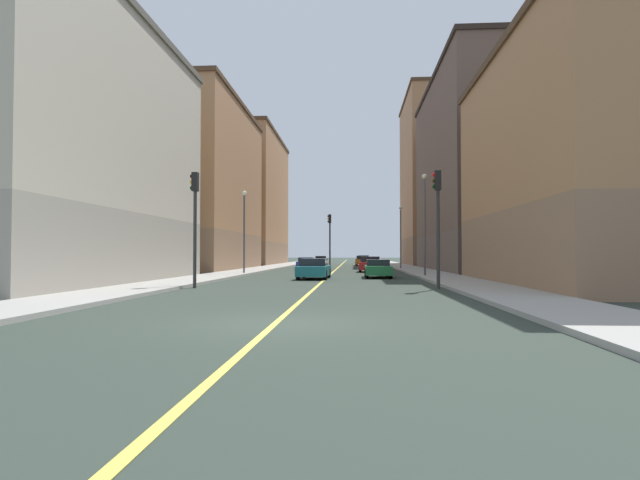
# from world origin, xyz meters

# --- Properties ---
(ground_plane) EXTENTS (400.00, 400.00, 0.00)m
(ground_plane) POSITION_xyz_m (0.00, 0.00, 0.00)
(ground_plane) COLOR #2C372F
(ground_plane) RESTS_ON ground
(sidewalk_left) EXTENTS (3.21, 168.00, 0.15)m
(sidewalk_left) POSITION_xyz_m (7.71, 49.00, 0.07)
(sidewalk_left) COLOR #9E9B93
(sidewalk_left) RESTS_ON ground
(sidewalk_right) EXTENTS (3.21, 168.00, 0.15)m
(sidewalk_right) POSITION_xyz_m (-7.71, 49.00, 0.07)
(sidewalk_right) COLOR #9E9B93
(sidewalk_right) RESTS_ON ground
(lane_center_stripe) EXTENTS (0.16, 154.00, 0.01)m
(lane_center_stripe) POSITION_xyz_m (0.00, 49.00, 0.01)
(lane_center_stripe) COLOR #E5D14C
(lane_center_stripe) RESTS_ON ground
(building_left_near) EXTENTS (11.93, 18.68, 12.45)m
(building_left_near) POSITION_xyz_m (15.13, 15.15, 6.24)
(building_left_near) COLOR #8F6B4F
(building_left_near) RESTS_ON ground
(building_left_mid) EXTENTS (11.93, 24.45, 18.32)m
(building_left_mid) POSITION_xyz_m (15.13, 37.69, 9.17)
(building_left_mid) COLOR brown
(building_left_mid) RESTS_ON ground
(building_left_far) EXTENTS (11.93, 18.04, 24.12)m
(building_left_far) POSITION_xyz_m (15.13, 62.53, 12.07)
(building_left_far) COLOR #8F6B4F
(building_left_far) RESTS_ON ground
(building_right_corner) EXTENTS (11.93, 20.89, 14.48)m
(building_right_corner) POSITION_xyz_m (-15.13, 14.41, 7.25)
(building_right_corner) COLOR #9D9688
(building_right_corner) RESTS_ON ground
(building_right_midblock) EXTENTS (11.93, 21.38, 16.77)m
(building_right_midblock) POSITION_xyz_m (-15.13, 39.03, 8.39)
(building_right_midblock) COLOR #8F6B4F
(building_right_midblock) RESTS_ON ground
(building_right_distant) EXTENTS (11.93, 22.90, 19.21)m
(building_right_distant) POSITION_xyz_m (-15.13, 63.91, 9.61)
(building_right_distant) COLOR #8F6B4F
(building_right_distant) RESTS_ON ground
(traffic_light_left_near) EXTENTS (0.40, 0.32, 5.47)m
(traffic_light_left_near) POSITION_xyz_m (5.69, 12.04, 3.57)
(traffic_light_left_near) COLOR #2D2D2D
(traffic_light_left_near) RESTS_ON ground
(traffic_light_right_near) EXTENTS (0.40, 0.32, 5.50)m
(traffic_light_right_near) POSITION_xyz_m (-5.73, 12.04, 3.60)
(traffic_light_right_near) COLOR #2D2D2D
(traffic_light_right_near) RESTS_ON ground
(traffic_light_median_far) EXTENTS (0.40, 0.32, 5.70)m
(traffic_light_median_far) POSITION_xyz_m (-0.64, 41.12, 3.71)
(traffic_light_median_far) COLOR #2D2D2D
(traffic_light_median_far) RESTS_ON ground
(street_lamp_left_near) EXTENTS (0.36, 0.36, 7.00)m
(street_lamp_left_near) POSITION_xyz_m (6.71, 23.78, 4.40)
(street_lamp_left_near) COLOR #4C4C51
(street_lamp_left_near) RESTS_ON ground
(street_lamp_right_near) EXTENTS (0.36, 0.36, 6.40)m
(street_lamp_right_near) POSITION_xyz_m (-6.71, 27.66, 4.08)
(street_lamp_right_near) COLOR #4C4C51
(street_lamp_right_near) RESTS_ON ground
(street_lamp_left_far) EXTENTS (0.36, 0.36, 6.40)m
(street_lamp_left_far) POSITION_xyz_m (6.71, 41.85, 4.08)
(street_lamp_left_far) COLOR #4C4C51
(street_lamp_left_far) RESTS_ON ground
(car_red) EXTENTS (2.01, 4.16, 1.39)m
(car_red) POSITION_xyz_m (3.27, 34.12, 0.67)
(car_red) COLOR red
(car_red) RESTS_ON ground
(car_blue) EXTENTS (1.80, 3.93, 1.24)m
(car_blue) POSITION_xyz_m (-3.14, 41.74, 0.62)
(car_blue) COLOR #23389E
(car_blue) RESTS_ON ground
(car_maroon) EXTENTS (2.02, 4.15, 1.27)m
(car_maroon) POSITION_xyz_m (-3.35, 69.16, 0.63)
(car_maroon) COLOR maroon
(car_maroon) RESTS_ON ground
(car_green) EXTENTS (1.79, 4.53, 1.24)m
(car_green) POSITION_xyz_m (3.47, 23.23, 0.61)
(car_green) COLOR #1E6B38
(car_green) RESTS_ON ground
(car_orange) EXTENTS (2.02, 4.14, 1.36)m
(car_orange) POSITION_xyz_m (3.05, 58.66, 0.66)
(car_orange) COLOR orange
(car_orange) RESTS_ON ground
(car_teal) EXTENTS (2.02, 4.64, 1.32)m
(car_teal) POSITION_xyz_m (-0.74, 21.26, 0.66)
(car_teal) COLOR #196670
(car_teal) RESTS_ON ground
(car_white) EXTENTS (1.96, 3.98, 1.38)m
(car_white) POSITION_xyz_m (3.36, 69.69, 0.67)
(car_white) COLOR white
(car_white) RESTS_ON ground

